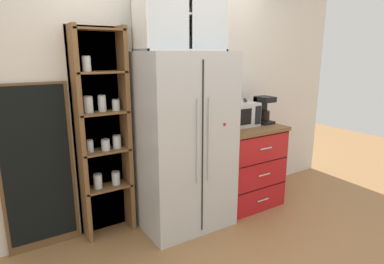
% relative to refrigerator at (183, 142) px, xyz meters
% --- Properties ---
extents(ground_plane, '(10.66, 10.66, 0.00)m').
position_rel_refrigerator_xyz_m(ground_plane, '(-0.00, -0.02, -0.86)').
color(ground_plane, '#9E7042').
extents(wall_back_cream, '(4.96, 0.10, 2.55)m').
position_rel_refrigerator_xyz_m(wall_back_cream, '(-0.00, 0.38, 0.41)').
color(wall_back_cream, silver).
rests_on(wall_back_cream, ground).
extents(refrigerator, '(0.88, 0.68, 1.72)m').
position_rel_refrigerator_xyz_m(refrigerator, '(0.00, 0.00, 0.00)').
color(refrigerator, silver).
rests_on(refrigerator, ground).
extents(pantry_shelf_column, '(0.50, 0.24, 1.94)m').
position_rel_refrigerator_xyz_m(pantry_shelf_column, '(-0.71, 0.28, 0.13)').
color(pantry_shelf_column, brown).
rests_on(pantry_shelf_column, ground).
extents(counter_cabinet, '(0.74, 0.64, 0.92)m').
position_rel_refrigerator_xyz_m(counter_cabinet, '(0.84, 0.02, -0.40)').
color(counter_cabinet, red).
rests_on(counter_cabinet, ground).
extents(microwave, '(0.44, 0.33, 0.26)m').
position_rel_refrigerator_xyz_m(microwave, '(0.73, 0.07, 0.19)').
color(microwave, silver).
rests_on(microwave, counter_cabinet).
extents(coffee_maker, '(0.17, 0.20, 0.31)m').
position_rel_refrigerator_xyz_m(coffee_maker, '(1.08, 0.03, 0.22)').
color(coffee_maker, black).
rests_on(coffee_maker, counter_cabinet).
extents(mug_charcoal, '(0.12, 0.08, 0.08)m').
position_rel_refrigerator_xyz_m(mug_charcoal, '(0.84, 0.10, 0.10)').
color(mug_charcoal, '#2D2D33').
rests_on(mug_charcoal, counter_cabinet).
extents(bottle_amber, '(0.07, 0.07, 0.30)m').
position_rel_refrigerator_xyz_m(bottle_amber, '(0.84, 0.07, 0.19)').
color(bottle_amber, brown).
rests_on(bottle_amber, counter_cabinet).
extents(bottle_green, '(0.06, 0.06, 0.29)m').
position_rel_refrigerator_xyz_m(bottle_green, '(0.84, 0.04, 0.19)').
color(bottle_green, '#285B33').
rests_on(bottle_green, counter_cabinet).
extents(upper_cabinet, '(0.84, 0.32, 0.63)m').
position_rel_refrigerator_xyz_m(upper_cabinet, '(-0.00, 0.05, 1.18)').
color(upper_cabinet, silver).
rests_on(upper_cabinet, refrigerator).
extents(chalkboard_menu, '(0.60, 0.04, 1.48)m').
position_rel_refrigerator_xyz_m(chalkboard_menu, '(-1.28, 0.30, -0.12)').
color(chalkboard_menu, brown).
rests_on(chalkboard_menu, ground).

